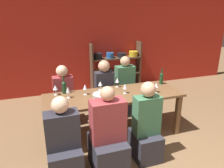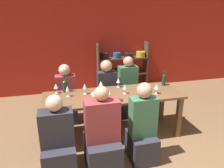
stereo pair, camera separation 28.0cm
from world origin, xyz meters
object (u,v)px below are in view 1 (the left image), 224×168
object	(u,v)px
mixing_bowl	(102,96)
wine_glass_empty_c	(125,87)
dining_table	(114,100)
wine_bottle_dark	(161,78)
wine_glass_red_a	(55,88)
person_far_a	(64,102)
person_near_b	(64,148)
wine_glass_empty_a	(68,90)
wine_glass_white_a	(156,86)
wine_glass_empty_b	(85,87)
wine_glass_empty_e	(117,80)
person_far_b	(104,97)
person_far_c	(125,93)
person_near_c	(146,131)
wine_bottle_green	(64,87)
wine_glass_empty_d	(100,84)
shelf_unit	(115,70)
cell_phone	(120,99)

from	to	relation	value
mixing_bowl	wine_glass_empty_c	xyz separation A→B (m)	(0.44, 0.10, 0.07)
dining_table	wine_bottle_dark	size ratio (longest dim) A/B	7.72
wine_glass_red_a	person_far_a	distance (m)	0.67
mixing_bowl	person_near_b	world-z (taller)	person_near_b
wine_glass_empty_a	wine_glass_white_a	bearing A→B (deg)	-9.44
wine_glass_empty_b	wine_glass_empty_e	distance (m)	0.66
mixing_bowl	wine_glass_empty_b	size ratio (longest dim) A/B	1.69
wine_glass_white_a	person_far_b	size ratio (longest dim) A/B	0.14
wine_glass_empty_e	person_far_b	xyz separation A→B (m)	(-0.14, 0.35, -0.45)
dining_table	person_far_c	size ratio (longest dim) A/B	1.86
wine_bottle_dark	wine_glass_white_a	size ratio (longest dim) A/B	1.81
person_near_c	person_far_b	bearing A→B (deg)	98.31
wine_bottle_green	dining_table	bearing A→B (deg)	-22.78
wine_glass_empty_c	person_far_b	xyz separation A→B (m)	(-0.16, 0.69, -0.44)
person_near_b	person_far_c	size ratio (longest dim) A/B	0.91
wine_glass_white_a	person_near_b	world-z (taller)	person_near_b
wine_bottle_green	person_near_c	bearing A→B (deg)	-46.27
wine_glass_red_a	person_near_c	xyz separation A→B (m)	(1.16, -1.03, -0.45)
mixing_bowl	wine_glass_empty_d	distance (m)	0.42
shelf_unit	person_far_c	size ratio (longest dim) A/B	1.11
wine_glass_red_a	person_near_c	distance (m)	1.62
person_near_b	person_far_b	xyz separation A→B (m)	(0.98, 1.38, 0.05)
mixing_bowl	cell_phone	bearing A→B (deg)	-26.44
shelf_unit	wine_glass_red_a	xyz separation A→B (m)	(-1.74, -1.92, 0.36)
person_far_a	wine_bottle_green	bearing A→B (deg)	86.91
wine_glass_empty_a	wine_glass_red_a	bearing A→B (deg)	131.54
wine_glass_empty_c	dining_table	bearing A→B (deg)	175.19
wine_glass_red_a	person_near_b	distance (m)	1.12
wine_glass_empty_d	person_near_c	xyz separation A→B (m)	(0.39, -1.02, -0.44)
wine_glass_empty_c	person_near_b	xyz separation A→B (m)	(-1.14, -0.69, -0.49)
wine_glass_empty_d	wine_glass_red_a	bearing A→B (deg)	179.34
cell_phone	person_far_b	bearing A→B (deg)	88.95
wine_bottle_dark	wine_glass_empty_a	xyz separation A→B (m)	(-1.78, -0.12, 0.02)
cell_phone	wine_glass_empty_d	bearing A→B (deg)	107.74
dining_table	person_near_b	xyz separation A→B (m)	(-0.95, -0.71, -0.27)
wine_glass_empty_a	person_near_b	bearing A→B (deg)	-104.09
wine_glass_empty_c	mixing_bowl	bearing A→B (deg)	-166.53
wine_glass_white_a	wine_glass_empty_a	size ratio (longest dim) A/B	0.87
wine_glass_red_a	wine_glass_empty_d	bearing A→B (deg)	-0.66
wine_glass_red_a	wine_glass_empty_c	size ratio (longest dim) A/B	0.99
dining_table	wine_glass_empty_d	distance (m)	0.39
wine_glass_empty_b	wine_glass_red_a	distance (m)	0.49
dining_table	cell_phone	size ratio (longest dim) A/B	14.69
wine_glass_empty_e	person_near_c	size ratio (longest dim) A/B	0.14
wine_glass_white_a	wine_glass_red_a	distance (m)	1.69
wine_glass_red_a	wine_glass_empty_c	world-z (taller)	wine_glass_empty_c
person_near_b	wine_bottle_dark	bearing A→B (deg)	24.99
person_far_a	person_far_b	xyz separation A→B (m)	(0.79, -0.07, 0.03)
wine_bottle_dark	person_near_b	distance (m)	2.24
wine_glass_empty_d	wine_glass_empty_b	bearing A→B (deg)	-154.94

